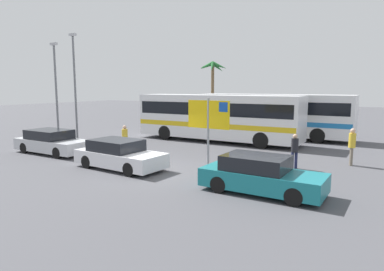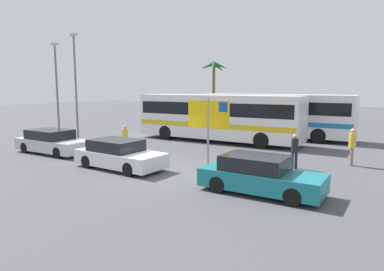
{
  "view_description": "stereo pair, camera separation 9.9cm",
  "coord_description": "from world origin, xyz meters",
  "px_view_note": "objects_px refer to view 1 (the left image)",
  "views": [
    {
      "loc": [
        9.19,
        -11.98,
        3.71
      ],
      "look_at": [
        0.54,
        2.72,
        1.3
      ],
      "focal_mm": 32.17,
      "sensor_mm": 36.0,
      "label": 1
    },
    {
      "loc": [
        9.28,
        -11.93,
        3.71
      ],
      "look_at": [
        0.54,
        2.72,
        1.3
      ],
      "focal_mm": 32.17,
      "sensor_mm": 36.0,
      "label": 2
    }
  ],
  "objects_px": {
    "ferry_sign": "(209,117)",
    "pedestrian_near_sign": "(295,148)",
    "car_silver": "(52,142)",
    "pedestrian_crossing_lot": "(352,144)",
    "bus_rear_coach": "(271,113)",
    "bus_front_coach": "(217,116)",
    "car_white": "(119,155)",
    "pedestrian_by_bus": "(125,137)",
    "car_teal": "(260,175)"
  },
  "relations": [
    {
      "from": "ferry_sign",
      "to": "pedestrian_near_sign",
      "type": "height_order",
      "value": "ferry_sign"
    },
    {
      "from": "car_silver",
      "to": "pedestrian_crossing_lot",
      "type": "xyz_separation_m",
      "value": [
        14.9,
        5.21,
        0.42
      ]
    },
    {
      "from": "bus_rear_coach",
      "to": "pedestrian_crossing_lot",
      "type": "bearing_deg",
      "value": -49.13
    },
    {
      "from": "bus_front_coach",
      "to": "pedestrian_near_sign",
      "type": "distance_m",
      "value": 8.54
    },
    {
      "from": "car_white",
      "to": "pedestrian_near_sign",
      "type": "height_order",
      "value": "pedestrian_near_sign"
    },
    {
      "from": "car_silver",
      "to": "pedestrian_crossing_lot",
      "type": "bearing_deg",
      "value": 19.81
    },
    {
      "from": "ferry_sign",
      "to": "car_white",
      "type": "relative_size",
      "value": 0.72
    },
    {
      "from": "bus_front_coach",
      "to": "pedestrian_crossing_lot",
      "type": "distance_m",
      "value": 9.41
    },
    {
      "from": "car_silver",
      "to": "pedestrian_by_bus",
      "type": "relative_size",
      "value": 2.9
    },
    {
      "from": "car_teal",
      "to": "pedestrian_crossing_lot",
      "type": "xyz_separation_m",
      "value": [
        2.28,
        6.31,
        0.42
      ]
    },
    {
      "from": "bus_front_coach",
      "to": "car_silver",
      "type": "distance_m",
      "value": 10.58
    },
    {
      "from": "car_teal",
      "to": "car_white",
      "type": "height_order",
      "value": "same"
    },
    {
      "from": "ferry_sign",
      "to": "pedestrian_near_sign",
      "type": "relative_size",
      "value": 2.0
    },
    {
      "from": "bus_rear_coach",
      "to": "car_white",
      "type": "bearing_deg",
      "value": -102.34
    },
    {
      "from": "bus_rear_coach",
      "to": "pedestrian_by_bus",
      "type": "relative_size",
      "value": 7.2
    },
    {
      "from": "bus_front_coach",
      "to": "car_teal",
      "type": "distance_m",
      "value": 11.68
    },
    {
      "from": "bus_front_coach",
      "to": "pedestrian_crossing_lot",
      "type": "xyz_separation_m",
      "value": [
        8.77,
        -3.33,
        -0.73
      ]
    },
    {
      "from": "bus_front_coach",
      "to": "bus_rear_coach",
      "type": "xyz_separation_m",
      "value": [
        2.57,
        3.84,
        0.0
      ]
    },
    {
      "from": "car_white",
      "to": "pedestrian_crossing_lot",
      "type": "relative_size",
      "value": 2.48
    },
    {
      "from": "pedestrian_by_bus",
      "to": "pedestrian_near_sign",
      "type": "height_order",
      "value": "pedestrian_near_sign"
    },
    {
      "from": "bus_front_coach",
      "to": "bus_rear_coach",
      "type": "distance_m",
      "value": 4.62
    },
    {
      "from": "pedestrian_by_bus",
      "to": "pedestrian_crossing_lot",
      "type": "bearing_deg",
      "value": -23.34
    },
    {
      "from": "car_silver",
      "to": "car_white",
      "type": "height_order",
      "value": "same"
    },
    {
      "from": "car_white",
      "to": "pedestrian_by_bus",
      "type": "distance_m",
      "value": 3.66
    },
    {
      "from": "bus_front_coach",
      "to": "car_teal",
      "type": "xyz_separation_m",
      "value": [
        6.49,
        -9.64,
        -1.15
      ]
    },
    {
      "from": "car_teal",
      "to": "pedestrian_by_bus",
      "type": "relative_size",
      "value": 2.71
    },
    {
      "from": "ferry_sign",
      "to": "car_silver",
      "type": "xyz_separation_m",
      "value": [
        -9.15,
        -1.58,
        -1.69
      ]
    },
    {
      "from": "car_silver",
      "to": "ferry_sign",
      "type": "bearing_deg",
      "value": 10.33
    },
    {
      "from": "car_teal",
      "to": "pedestrian_crossing_lot",
      "type": "bearing_deg",
      "value": 71.22
    },
    {
      "from": "car_white",
      "to": "pedestrian_crossing_lot",
      "type": "height_order",
      "value": "pedestrian_crossing_lot"
    },
    {
      "from": "car_silver",
      "to": "pedestrian_by_bus",
      "type": "bearing_deg",
      "value": 30.24
    },
    {
      "from": "ferry_sign",
      "to": "pedestrian_near_sign",
      "type": "bearing_deg",
      "value": 27.73
    },
    {
      "from": "pedestrian_by_bus",
      "to": "pedestrian_crossing_lot",
      "type": "xyz_separation_m",
      "value": [
        11.31,
        3.17,
        0.13
      ]
    },
    {
      "from": "car_white",
      "to": "pedestrian_by_bus",
      "type": "bearing_deg",
      "value": 130.99
    },
    {
      "from": "bus_rear_coach",
      "to": "pedestrian_crossing_lot",
      "type": "distance_m",
      "value": 9.51
    },
    {
      "from": "ferry_sign",
      "to": "car_white",
      "type": "height_order",
      "value": "ferry_sign"
    },
    {
      "from": "car_silver",
      "to": "pedestrian_near_sign",
      "type": "xyz_separation_m",
      "value": [
        12.72,
        3.19,
        0.3
      ]
    },
    {
      "from": "bus_rear_coach",
      "to": "car_silver",
      "type": "bearing_deg",
      "value": -125.06
    },
    {
      "from": "bus_rear_coach",
      "to": "pedestrian_by_bus",
      "type": "height_order",
      "value": "bus_rear_coach"
    },
    {
      "from": "pedestrian_by_bus",
      "to": "car_white",
      "type": "bearing_deg",
      "value": -91.61
    },
    {
      "from": "ferry_sign",
      "to": "pedestrian_by_bus",
      "type": "bearing_deg",
      "value": 178.75
    },
    {
      "from": "car_silver",
      "to": "pedestrian_by_bus",
      "type": "height_order",
      "value": "pedestrian_by_bus"
    },
    {
      "from": "bus_front_coach",
      "to": "pedestrian_by_bus",
      "type": "bearing_deg",
      "value": -111.35
    },
    {
      "from": "car_silver",
      "to": "pedestrian_crossing_lot",
      "type": "relative_size",
      "value": 2.58
    },
    {
      "from": "pedestrian_crossing_lot",
      "to": "car_white",
      "type": "bearing_deg",
      "value": 21.49
    },
    {
      "from": "pedestrian_by_bus",
      "to": "pedestrian_crossing_lot",
      "type": "relative_size",
      "value": 0.89
    },
    {
      "from": "ferry_sign",
      "to": "car_white",
      "type": "bearing_deg",
      "value": -140.56
    },
    {
      "from": "bus_front_coach",
      "to": "pedestrian_by_bus",
      "type": "height_order",
      "value": "bus_front_coach"
    },
    {
      "from": "car_silver",
      "to": "car_white",
      "type": "bearing_deg",
      "value": -7.84
    },
    {
      "from": "bus_front_coach",
      "to": "car_silver",
      "type": "relative_size",
      "value": 2.49
    }
  ]
}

